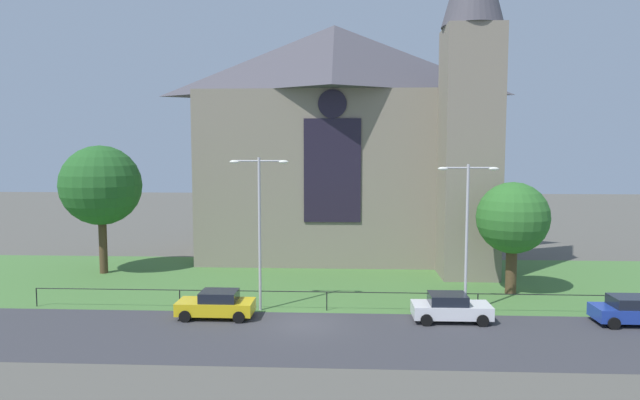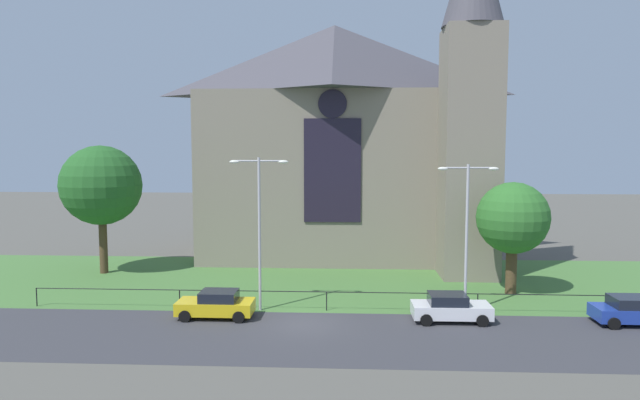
# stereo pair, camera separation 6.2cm
# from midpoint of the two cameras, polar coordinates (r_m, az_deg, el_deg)

# --- Properties ---
(ground) EXTENTS (160.00, 160.00, 0.00)m
(ground) POSITION_cam_midpoint_polar(r_m,az_deg,el_deg) (39.86, -0.54, -8.28)
(ground) COLOR #56544C
(road_asphalt) EXTENTS (120.00, 8.00, 0.01)m
(road_asphalt) POSITION_cam_midpoint_polar(r_m,az_deg,el_deg) (28.36, -2.01, -13.91)
(road_asphalt) COLOR #38383D
(road_asphalt) RESTS_ON ground
(grass_verge) EXTENTS (120.00, 20.00, 0.01)m
(grass_verge) POSITION_cam_midpoint_polar(r_m,az_deg,el_deg) (37.93, -0.72, -8.97)
(grass_verge) COLOR #477538
(grass_verge) RESTS_ON ground
(church_building) EXTENTS (23.20, 16.20, 26.00)m
(church_building) POSITION_cam_midpoint_polar(r_m,az_deg,el_deg) (47.92, 2.35, 6.37)
(church_building) COLOR gray
(church_building) RESTS_ON ground
(iron_railing) EXTENTS (34.64, 0.07, 1.13)m
(iron_railing) POSITION_cam_midpoint_polar(r_m,az_deg,el_deg) (32.31, 0.65, -9.69)
(iron_railing) COLOR black
(iron_railing) RESTS_ON ground
(tree_right_near) EXTENTS (4.61, 4.61, 7.25)m
(tree_right_near) POSITION_cam_midpoint_polar(r_m,az_deg,el_deg) (37.46, 19.27, -1.82)
(tree_right_near) COLOR #4C3823
(tree_right_near) RESTS_ON ground
(tree_left_far) EXTENTS (5.95, 5.95, 9.64)m
(tree_left_far) POSITION_cam_midpoint_polar(r_m,az_deg,el_deg) (44.28, -21.76, 1.39)
(tree_left_far) COLOR #4C3823
(tree_left_far) RESTS_ON ground
(streetlamp_near) EXTENTS (3.37, 0.26, 8.86)m
(streetlamp_near) POSITION_cam_midpoint_polar(r_m,az_deg,el_deg) (31.72, -6.34, -1.54)
(streetlamp_near) COLOR #B2B2B7
(streetlamp_near) RESTS_ON ground
(streetlamp_far) EXTENTS (3.37, 0.26, 8.49)m
(streetlamp_far) POSITION_cam_midpoint_polar(r_m,az_deg,el_deg) (32.06, 14.92, -1.98)
(streetlamp_far) COLOR #B2B2B7
(streetlamp_far) RESTS_ON ground
(parked_car_yellow) EXTENTS (4.21, 2.04, 1.51)m
(parked_car_yellow) POSITION_cam_midpoint_polar(r_m,az_deg,el_deg) (31.60, -10.71, -10.58)
(parked_car_yellow) COLOR gold
(parked_car_yellow) RESTS_ON ground
(parked_car_white) EXTENTS (4.22, 2.07, 1.51)m
(parked_car_white) POSITION_cam_midpoint_polar(r_m,az_deg,el_deg) (31.28, 13.28, -10.79)
(parked_car_white) COLOR silver
(parked_car_white) RESTS_ON ground
(parked_car_blue) EXTENTS (4.20, 2.03, 1.51)m
(parked_car_blue) POSITION_cam_midpoint_polar(r_m,az_deg,el_deg) (34.27, 29.64, -9.93)
(parked_car_blue) COLOR #1E3899
(parked_car_blue) RESTS_ON ground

